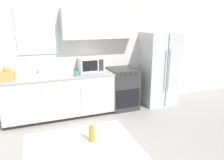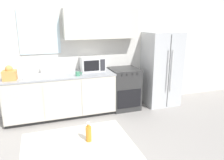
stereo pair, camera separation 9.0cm
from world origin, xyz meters
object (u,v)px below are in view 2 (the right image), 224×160
oven_range (124,88)px  coffee_mug (78,74)px  microwave (92,64)px  drink_bottle (89,133)px  refrigerator (161,69)px  dining_table (79,154)px

oven_range → coffee_mug: (-1.07, -0.21, 0.48)m
microwave → drink_bottle: (-0.66, -2.49, -0.23)m
oven_range → drink_bottle: bearing=-119.7°
microwave → coffee_mug: (-0.38, -0.33, -0.11)m
refrigerator → dining_table: 3.42m
oven_range → drink_bottle: (-1.36, -2.37, 0.36)m
microwave → drink_bottle: bearing=-104.8°
oven_range → refrigerator: bearing=-1.0°
coffee_mug → dining_table: (-0.40, -2.22, -0.31)m
oven_range → drink_bottle: drink_bottle is taller
microwave → dining_table: (-0.78, -2.54, -0.42)m
refrigerator → drink_bottle: bearing=-134.1°
microwave → dining_table: bearing=-107.1°
oven_range → dining_table: bearing=-121.3°
coffee_mug → drink_bottle: size_ratio=0.57×
oven_range → dining_table: oven_range is taller
oven_range → coffee_mug: 1.20m
oven_range → coffee_mug: bearing=-168.8°
refrigerator → drink_bottle: size_ratio=7.89×
coffee_mug → refrigerator: bearing=5.6°
coffee_mug → drink_bottle: coffee_mug is taller
refrigerator → coffee_mug: bearing=-174.4°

